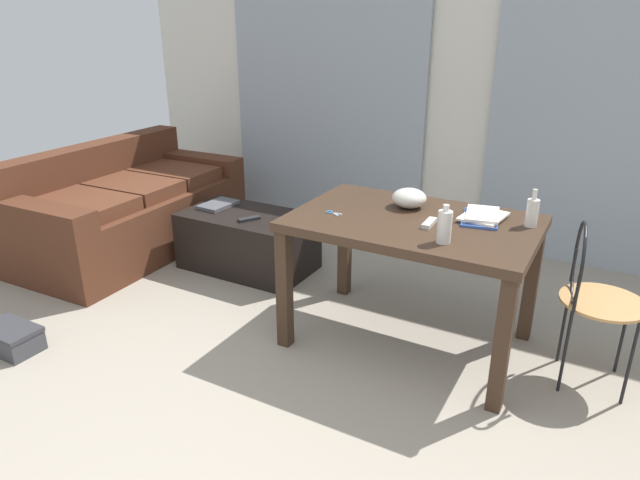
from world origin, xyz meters
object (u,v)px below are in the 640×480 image
(tv_remote_on_table, at_px, (429,223))
(magazine, at_px, (218,205))
(craft_table, at_px, (412,237))
(bottle_near, at_px, (444,226))
(bottle_far, at_px, (532,212))
(book_stack, at_px, (482,216))
(shoebox, at_px, (11,338))
(tv_remote_primary, at_px, (249,219))
(scissors, at_px, (332,213))
(wire_chair, at_px, (591,287))
(coffee_table, at_px, (248,241))
(couch, at_px, (127,209))
(bowl, at_px, (409,198))

(tv_remote_on_table, xyz_separation_m, magazine, (-1.77, 0.48, -0.32))
(craft_table, distance_m, bottle_near, 0.39)
(bottle_far, distance_m, book_stack, 0.25)
(bottle_far, distance_m, shoebox, 2.88)
(tv_remote_on_table, xyz_separation_m, tv_remote_primary, (-1.39, 0.34, -0.32))
(bottle_far, height_order, scissors, bottle_far)
(wire_chair, distance_m, scissors, 1.34)
(coffee_table, height_order, magazine, magazine)
(craft_table, height_order, book_stack, book_stack)
(scissors, height_order, magazine, scissors)
(bottle_near, distance_m, book_stack, 0.42)
(book_stack, distance_m, tv_remote_primary, 1.64)
(tv_remote_primary, xyz_separation_m, shoebox, (-0.60, -1.45, -0.36))
(couch, bearing_deg, bottle_near, -10.57)
(book_stack, relative_size, magazine, 1.15)
(couch, xyz_separation_m, bottle_near, (2.68, -0.50, 0.50))
(book_stack, xyz_separation_m, scissors, (-0.73, -0.29, -0.02))
(coffee_table, relative_size, tv_remote_on_table, 6.55)
(coffee_table, bearing_deg, tv_remote_on_table, -16.44)
(tv_remote_on_table, bearing_deg, magazine, 163.42)
(bowl, bearing_deg, book_stack, -1.26)
(couch, bearing_deg, bowl, -1.97)
(bottle_far, relative_size, book_stack, 0.60)
(coffee_table, height_order, scissors, scissors)
(couch, xyz_separation_m, tv_remote_primary, (1.16, 0.04, 0.11))
(coffee_table, bearing_deg, tv_remote_primary, -45.96)
(couch, bearing_deg, tv_remote_primary, 1.79)
(couch, relative_size, bowl, 9.57)
(bottle_far, bearing_deg, bowl, -178.96)
(bottle_far, distance_m, magazine, 2.27)
(couch, xyz_separation_m, book_stack, (2.76, -0.09, 0.44))
(craft_table, bearing_deg, couch, 174.08)
(tv_remote_primary, relative_size, shoebox, 0.46)
(tv_remote_on_table, bearing_deg, craft_table, 152.10)
(bottle_far, xyz_separation_m, shoebox, (-2.44, -1.34, -0.75))
(craft_table, relative_size, scissors, 12.82)
(shoebox, bearing_deg, bottle_near, 23.17)
(bowl, bearing_deg, bottle_near, -51.69)
(coffee_table, distance_m, magazine, 0.37)
(craft_table, height_order, magazine, craft_table)
(bottle_far, bearing_deg, magazine, 173.74)
(bottle_far, distance_m, tv_remote_primary, 1.89)
(bottle_far, xyz_separation_m, tv_remote_primary, (-1.84, 0.11, -0.39))
(bottle_near, xyz_separation_m, scissors, (-0.66, 0.12, -0.08))
(bowl, height_order, book_stack, bowl)
(scissors, distance_m, shoebox, 1.91)
(bottle_far, height_order, bowl, bottle_far)
(book_stack, relative_size, tv_remote_on_table, 2.27)
(bowl, relative_size, tv_remote_primary, 1.24)
(bottle_near, distance_m, scissors, 0.67)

